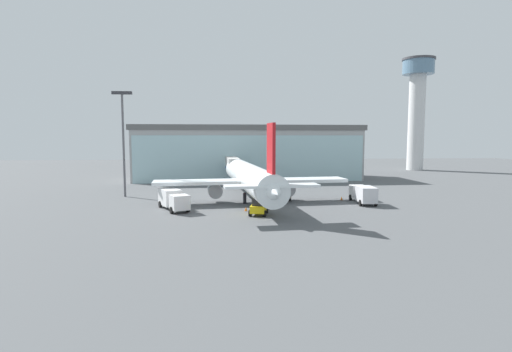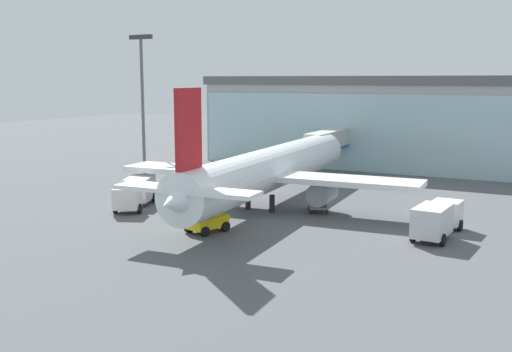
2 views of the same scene
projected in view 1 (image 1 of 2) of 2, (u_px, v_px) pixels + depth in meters
The scene contains 12 objects.
ground at pixel (264, 208), 55.45m from camera, with size 240.00×240.00×0.00m, color #545659.
terminal_building at pixel (248, 152), 93.75m from camera, with size 52.55×17.63×12.46m.
jet_bridge at pixel (232, 164), 82.05m from camera, with size 3.00×14.16×5.67m.
control_tower at pixel (417, 101), 116.61m from camera, with size 9.28×9.28×32.51m.
apron_light_mast at pixel (123, 134), 64.80m from camera, with size 3.20×0.40×17.14m.
airplane at pixel (250, 178), 60.94m from camera, with size 29.21×37.44×11.43m.
catering_truck at pixel (173, 199), 54.01m from camera, with size 5.04×7.55×2.65m.
fuel_truck at pixel (363, 194), 59.04m from camera, with size 2.77×7.39×2.65m.
baggage_cart at pixel (282, 197), 61.99m from camera, with size 2.74×3.22×1.50m.
pushback_tug at pixel (259, 207), 50.27m from camera, with size 2.78×3.52×2.30m.
safety_cone_nose at pixel (246, 209), 53.07m from camera, with size 0.36×0.36×0.55m, color orange.
safety_cone_wingtip at pixel (342, 198), 62.24m from camera, with size 0.36×0.36×0.55m, color orange.
Camera 1 is at (-5.61, -54.48, 9.85)m, focal length 28.00 mm.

